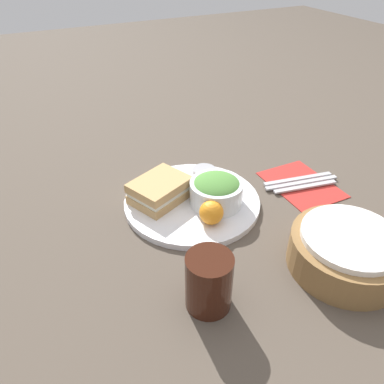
% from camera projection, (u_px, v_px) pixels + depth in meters
% --- Properties ---
extents(ground_plane, '(4.00, 4.00, 0.00)m').
position_uv_depth(ground_plane, '(192.00, 204.00, 0.87)').
color(ground_plane, '#4C4238').
extents(plate, '(0.31, 0.31, 0.01)m').
position_uv_depth(plate, '(192.00, 202.00, 0.86)').
color(plate, silver).
rests_on(plate, ground_plane).
extents(sandwich, '(0.15, 0.14, 0.05)m').
position_uv_depth(sandwich, '(160.00, 190.00, 0.84)').
color(sandwich, tan).
rests_on(sandwich, plate).
extents(salad_bowl, '(0.12, 0.12, 0.07)m').
position_uv_depth(salad_bowl, '(216.00, 190.00, 0.83)').
color(salad_bowl, white).
rests_on(salad_bowl, plate).
extents(dressing_cup, '(0.06, 0.06, 0.03)m').
position_uv_depth(dressing_cup, '(204.00, 175.00, 0.91)').
color(dressing_cup, '#99999E').
rests_on(dressing_cup, plate).
extents(orange_wedge, '(0.05, 0.05, 0.05)m').
position_uv_depth(orange_wedge, '(210.00, 213.00, 0.77)').
color(orange_wedge, orange).
rests_on(orange_wedge, plate).
extents(drink_glass, '(0.08, 0.08, 0.10)m').
position_uv_depth(drink_glass, '(209.00, 282.00, 0.61)').
color(drink_glass, '#38190F').
rests_on(drink_glass, ground_plane).
extents(bread_basket, '(0.21, 0.21, 0.08)m').
position_uv_depth(bread_basket, '(347.00, 251.00, 0.69)').
color(bread_basket, olive).
rests_on(bread_basket, ground_plane).
extents(napkin, '(0.14, 0.19, 0.00)m').
position_uv_depth(napkin, '(301.00, 184.00, 0.93)').
color(napkin, '#B22823').
rests_on(napkin, ground_plane).
extents(fork, '(0.18, 0.04, 0.01)m').
position_uv_depth(fork, '(298.00, 179.00, 0.94)').
color(fork, '#B2B2B7').
rests_on(fork, napkin).
extents(knife, '(0.19, 0.05, 0.01)m').
position_uv_depth(knife, '(302.00, 183.00, 0.93)').
color(knife, '#B2B2B7').
rests_on(knife, napkin).
extents(spoon, '(0.17, 0.04, 0.01)m').
position_uv_depth(spoon, '(305.00, 187.00, 0.91)').
color(spoon, '#B2B2B7').
rests_on(spoon, napkin).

